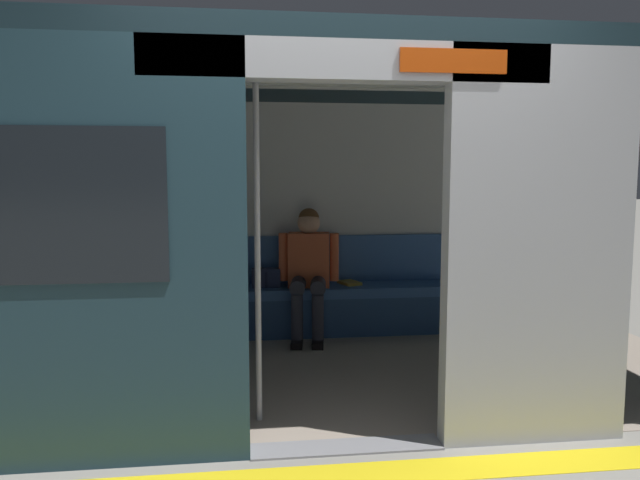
# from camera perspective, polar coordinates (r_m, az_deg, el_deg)

# --- Properties ---
(ground_plane) EXTENTS (60.00, 60.00, 0.00)m
(ground_plane) POSITION_cam_1_polar(r_m,az_deg,el_deg) (3.49, 2.54, -19.05)
(ground_plane) COLOR gray
(platform_edge_strip) EXTENTS (8.00, 0.24, 0.01)m
(platform_edge_strip) POSITION_cam_1_polar(r_m,az_deg,el_deg) (3.22, 3.50, -21.25)
(platform_edge_strip) COLOR yellow
(platform_edge_strip) RESTS_ON ground_plane
(train_car) EXTENTS (6.40, 2.87, 2.28)m
(train_car) POSITION_cam_1_polar(r_m,az_deg,el_deg) (4.40, -1.14, 6.69)
(train_car) COLOR #ADAFB5
(train_car) RESTS_ON ground_plane
(bench_seat) EXTENTS (2.92, 0.44, 0.45)m
(bench_seat) POSITION_cam_1_polar(r_m,az_deg,el_deg) (5.61, -1.53, -5.53)
(bench_seat) COLOR #38609E
(bench_seat) RESTS_ON ground_plane
(person_seated) EXTENTS (0.55, 0.71, 1.18)m
(person_seated) POSITION_cam_1_polar(r_m,az_deg,el_deg) (5.50, -1.09, -2.30)
(person_seated) COLOR #CC5933
(person_seated) RESTS_ON ground_plane
(handbag) EXTENTS (0.26, 0.15, 0.17)m
(handbag) POSITION_cam_1_polar(r_m,az_deg,el_deg) (5.61, -5.15, -3.57)
(handbag) COLOR #262D4C
(handbag) RESTS_ON bench_seat
(book) EXTENTS (0.22, 0.26, 0.03)m
(book) POSITION_cam_1_polar(r_m,az_deg,el_deg) (5.73, 2.81, -4.06)
(book) COLOR gold
(book) RESTS_ON bench_seat
(grab_pole_door) EXTENTS (0.04, 0.04, 2.14)m
(grab_pole_door) POSITION_cam_1_polar(r_m,az_deg,el_deg) (3.57, -5.94, -0.55)
(grab_pole_door) COLOR silver
(grab_pole_door) RESTS_ON ground_plane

